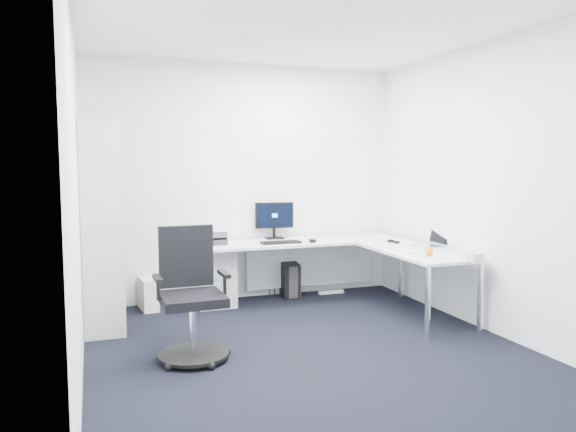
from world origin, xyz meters
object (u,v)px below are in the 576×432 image
object	(u,v)px
bookshelf	(100,225)
task_chair	(192,295)
l_desk	(312,276)
monitor	(275,220)
laptop	(424,236)

from	to	relation	value
bookshelf	task_chair	size ratio (longest dim) A/B	1.84
l_desk	monitor	world-z (taller)	monitor
task_chair	laptop	xyz separation A→B (m)	(2.57, 0.67, 0.28)
monitor	laptop	xyz separation A→B (m)	(1.29, -1.13, -0.10)
l_desk	laptop	size ratio (longest dim) A/B	6.96
bookshelf	monitor	xyz separation A→B (m)	(1.94, 0.53, -0.07)
laptop	l_desk	bearing A→B (deg)	149.43
l_desk	laptop	distance (m)	1.28
l_desk	task_chair	distance (m)	1.95
l_desk	monitor	distance (m)	0.85
bookshelf	laptop	distance (m)	3.29
monitor	task_chair	bearing A→B (deg)	-122.28
bookshelf	monitor	bearing A→B (deg)	15.40
task_chair	laptop	bearing A→B (deg)	12.96
monitor	bookshelf	bearing A→B (deg)	-161.50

